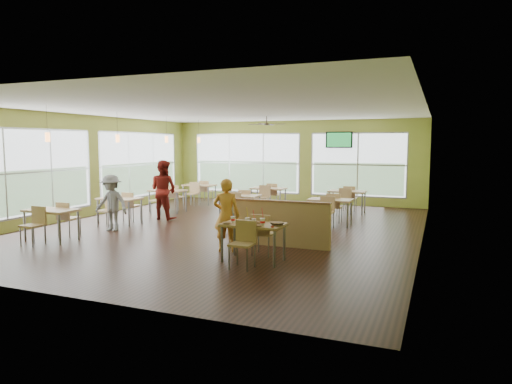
{
  "coord_description": "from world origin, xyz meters",
  "views": [
    {
      "loc": [
        5.33,
        -11.11,
        2.29
      ],
      "look_at": [
        1.2,
        -0.89,
        1.13
      ],
      "focal_mm": 32.0,
      "sensor_mm": 36.0,
      "label": 1
    }
  ],
  "objects_px": {
    "man_plaid": "(226,215)",
    "food_basket": "(277,224)",
    "half_wall_divider": "(278,223)",
    "main_table": "(253,230)"
  },
  "relations": [
    {
      "from": "half_wall_divider",
      "to": "man_plaid",
      "type": "height_order",
      "value": "man_plaid"
    },
    {
      "from": "man_plaid",
      "to": "food_basket",
      "type": "relative_size",
      "value": 5.86
    },
    {
      "from": "main_table",
      "to": "man_plaid",
      "type": "height_order",
      "value": "man_plaid"
    },
    {
      "from": "half_wall_divider",
      "to": "food_basket",
      "type": "xyz_separation_m",
      "value": [
        0.5,
        -1.48,
        0.26
      ]
    },
    {
      "from": "main_table",
      "to": "man_plaid",
      "type": "bearing_deg",
      "value": 147.21
    },
    {
      "from": "half_wall_divider",
      "to": "man_plaid",
      "type": "distance_m",
      "value": 1.27
    },
    {
      "from": "half_wall_divider",
      "to": "food_basket",
      "type": "height_order",
      "value": "half_wall_divider"
    },
    {
      "from": "man_plaid",
      "to": "food_basket",
      "type": "bearing_deg",
      "value": 143.09
    },
    {
      "from": "half_wall_divider",
      "to": "food_basket",
      "type": "relative_size",
      "value": 8.95
    },
    {
      "from": "man_plaid",
      "to": "half_wall_divider",
      "type": "bearing_deg",
      "value": -146.88
    }
  ]
}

